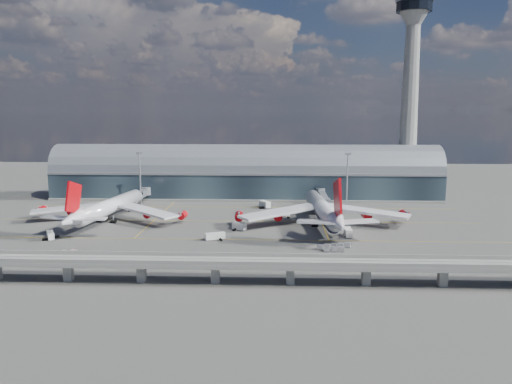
{
  "coord_description": "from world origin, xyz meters",
  "views": [
    {
      "loc": [
        16.06,
        -182.4,
        45.74
      ],
      "look_at": [
        8.23,
        10.0,
        14.0
      ],
      "focal_mm": 35.0,
      "sensor_mm": 36.0,
      "label": 1
    }
  ],
  "objects_px": {
    "service_truck_3": "(348,232)",
    "airliner_left": "(108,207)",
    "service_truck_1": "(239,226)",
    "cargo_train_0": "(65,253)",
    "airliner_right": "(323,210)",
    "floodlight_mast_left": "(140,177)",
    "service_truck_0": "(51,235)",
    "control_tower": "(410,98)",
    "cargo_train_1": "(334,246)",
    "service_truck_4": "(286,215)",
    "cargo_train_2": "(334,249)",
    "service_truck_2": "(215,236)",
    "service_truck_5": "(265,204)",
    "floodlight_mast_right": "(347,178)"
  },
  "relations": [
    {
      "from": "control_tower",
      "to": "cargo_train_2",
      "type": "relative_size",
      "value": 14.9
    },
    {
      "from": "floodlight_mast_left",
      "to": "airliner_left",
      "type": "relative_size",
      "value": 0.37
    },
    {
      "from": "floodlight_mast_right",
      "to": "cargo_train_1",
      "type": "xyz_separation_m",
      "value": [
        -14.46,
        -75.44,
        -12.79
      ]
    },
    {
      "from": "control_tower",
      "to": "floodlight_mast_right",
      "type": "xyz_separation_m",
      "value": [
        -35.0,
        -28.0,
        -38.0
      ]
    },
    {
      "from": "control_tower",
      "to": "cargo_train_1",
      "type": "relative_size",
      "value": 8.61
    },
    {
      "from": "cargo_train_0",
      "to": "cargo_train_1",
      "type": "xyz_separation_m",
      "value": [
        86.3,
        11.98,
        -0.05
      ]
    },
    {
      "from": "cargo_train_0",
      "to": "cargo_train_1",
      "type": "distance_m",
      "value": 87.13
    },
    {
      "from": "control_tower",
      "to": "cargo_train_0",
      "type": "bearing_deg",
      "value": -139.63
    },
    {
      "from": "service_truck_2",
      "to": "service_truck_4",
      "type": "relative_size",
      "value": 1.55
    },
    {
      "from": "floodlight_mast_right",
      "to": "cargo_train_0",
      "type": "bearing_deg",
      "value": -139.06
    },
    {
      "from": "floodlight_mast_left",
      "to": "service_truck_2",
      "type": "bearing_deg",
      "value": -55.87
    },
    {
      "from": "service_truck_1",
      "to": "cargo_train_2",
      "type": "xyz_separation_m",
      "value": [
        33.17,
        -28.16,
        -0.74
      ]
    },
    {
      "from": "floodlight_mast_right",
      "to": "service_truck_5",
      "type": "xyz_separation_m",
      "value": [
        -39.21,
        -5.86,
        -11.95
      ]
    },
    {
      "from": "airliner_right",
      "to": "service_truck_4",
      "type": "relative_size",
      "value": 15.58
    },
    {
      "from": "floodlight_mast_right",
      "to": "cargo_train_1",
      "type": "bearing_deg",
      "value": -100.85
    },
    {
      "from": "floodlight_mast_left",
      "to": "cargo_train_1",
      "type": "xyz_separation_m",
      "value": [
        85.54,
        -75.44,
        -12.79
      ]
    },
    {
      "from": "service_truck_3",
      "to": "cargo_train_0",
      "type": "relative_size",
      "value": 0.84
    },
    {
      "from": "cargo_train_2",
      "to": "cargo_train_1",
      "type": "bearing_deg",
      "value": -2.31
    },
    {
      "from": "floodlight_mast_right",
      "to": "airliner_left",
      "type": "relative_size",
      "value": 0.37
    },
    {
      "from": "service_truck_1",
      "to": "cargo_train_1",
      "type": "bearing_deg",
      "value": -99.95
    },
    {
      "from": "cargo_train_0",
      "to": "airliner_right",
      "type": "bearing_deg",
      "value": -38.78
    },
    {
      "from": "service_truck_1",
      "to": "service_truck_3",
      "type": "xyz_separation_m",
      "value": [
        40.45,
        -8.22,
        0.04
      ]
    },
    {
      "from": "floodlight_mast_left",
      "to": "airliner_right",
      "type": "bearing_deg",
      "value": -25.89
    },
    {
      "from": "floodlight_mast_left",
      "to": "service_truck_0",
      "type": "height_order",
      "value": "floodlight_mast_left"
    },
    {
      "from": "floodlight_mast_left",
      "to": "service_truck_4",
      "type": "height_order",
      "value": "floodlight_mast_left"
    },
    {
      "from": "airliner_right",
      "to": "service_truck_5",
      "type": "xyz_separation_m",
      "value": [
        -24.14,
        35.35,
        -4.42
      ]
    },
    {
      "from": "service_truck_4",
      "to": "cargo_train_0",
      "type": "relative_size",
      "value": 0.63
    },
    {
      "from": "service_truck_1",
      "to": "cargo_train_2",
      "type": "bearing_deg",
      "value": -104.02
    },
    {
      "from": "airliner_left",
      "to": "service_truck_1",
      "type": "xyz_separation_m",
      "value": [
        55.35,
        -12.47,
        -4.53
      ]
    },
    {
      "from": "service_truck_1",
      "to": "service_truck_2",
      "type": "distance_m",
      "value": 16.56
    },
    {
      "from": "service_truck_3",
      "to": "airliner_left",
      "type": "bearing_deg",
      "value": 167.26
    },
    {
      "from": "service_truck_5",
      "to": "service_truck_0",
      "type": "bearing_deg",
      "value": -173.13
    },
    {
      "from": "floodlight_mast_left",
      "to": "control_tower",
      "type": "bearing_deg",
      "value": 11.72
    },
    {
      "from": "airliner_left",
      "to": "service_truck_4",
      "type": "xyz_separation_m",
      "value": [
        73.73,
        11.03,
        -4.81
      ]
    },
    {
      "from": "service_truck_3",
      "to": "service_truck_0",
      "type": "bearing_deg",
      "value": -176.26
    },
    {
      "from": "cargo_train_0",
      "to": "service_truck_2",
      "type": "bearing_deg",
      "value": -41.34
    },
    {
      "from": "service_truck_2",
      "to": "cargo_train_0",
      "type": "height_order",
      "value": "service_truck_2"
    },
    {
      "from": "cargo_train_2",
      "to": "airliner_right",
      "type": "bearing_deg",
      "value": 4.0
    },
    {
      "from": "floodlight_mast_right",
      "to": "service_truck_0",
      "type": "relative_size",
      "value": 3.87
    },
    {
      "from": "airliner_right",
      "to": "floodlight_mast_left",
      "type": "bearing_deg",
      "value": 149.37
    },
    {
      "from": "control_tower",
      "to": "service_truck_1",
      "type": "distance_m",
      "value": 124.96
    },
    {
      "from": "control_tower",
      "to": "cargo_train_1",
      "type": "xyz_separation_m",
      "value": [
        -49.46,
        -103.44,
        -50.8
      ]
    },
    {
      "from": "floodlight_mast_right",
      "to": "cargo_train_0",
      "type": "distance_m",
      "value": 134.01
    },
    {
      "from": "airliner_right",
      "to": "cargo_train_0",
      "type": "xyz_separation_m",
      "value": [
        -85.69,
        -46.21,
        -5.21
      ]
    },
    {
      "from": "floodlight_mast_left",
      "to": "service_truck_5",
      "type": "height_order",
      "value": "floodlight_mast_left"
    },
    {
      "from": "floodlight_mast_left",
      "to": "airliner_left",
      "type": "bearing_deg",
      "value": -94.99
    },
    {
      "from": "airliner_left",
      "to": "airliner_right",
      "type": "height_order",
      "value": "airliner_right"
    },
    {
      "from": "airliner_right",
      "to": "service_truck_2",
      "type": "bearing_deg",
      "value": -153.69
    },
    {
      "from": "service_truck_0",
      "to": "service_truck_1",
      "type": "height_order",
      "value": "service_truck_1"
    },
    {
      "from": "service_truck_1",
      "to": "cargo_train_0",
      "type": "height_order",
      "value": "service_truck_1"
    }
  ]
}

